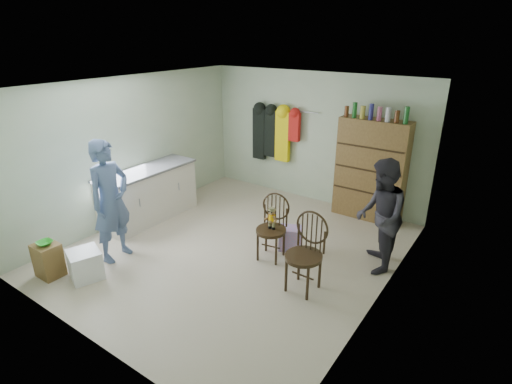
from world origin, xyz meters
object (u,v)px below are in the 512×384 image
Objects in this scene: counter at (149,194)px; chair_front at (273,223)px; chair_far at (306,249)px; dresser at (371,169)px.

counter is 1.88× the size of chair_front.
dresser is (-0.12, 2.58, 0.34)m from chair_far.
counter is at bearing 176.26° from chair_far.
counter is 3.96m from dresser.
dresser is (3.20, 2.30, 0.44)m from counter.
chair_front is at bearing -107.00° from dresser.
chair_far is (3.32, -0.28, 0.10)m from counter.
dresser is (0.66, 2.16, 0.36)m from chair_front.
chair_far is at bearing -4.77° from counter.
chair_front reaches higher than counter.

